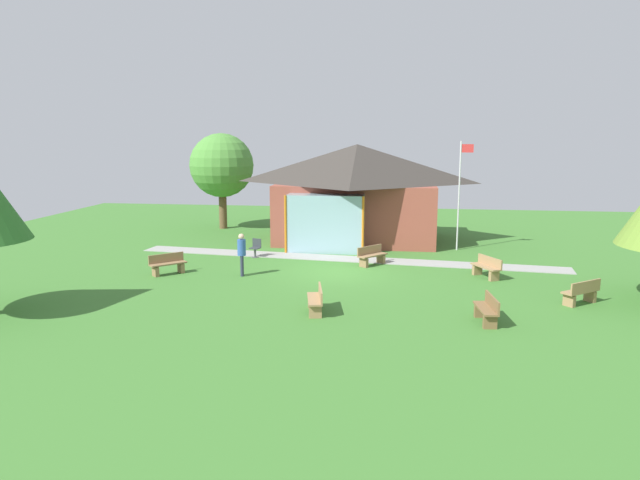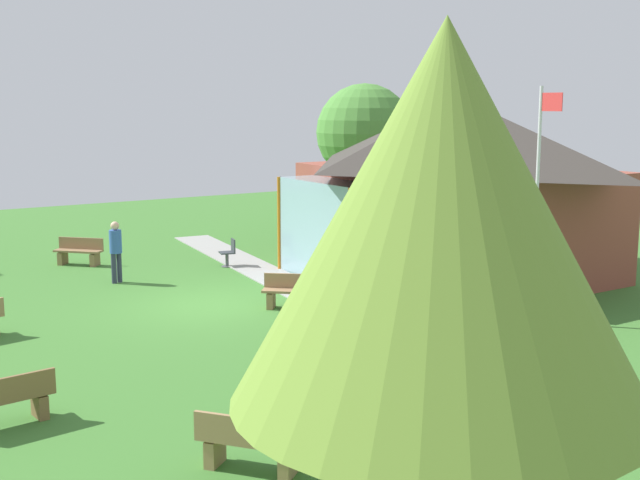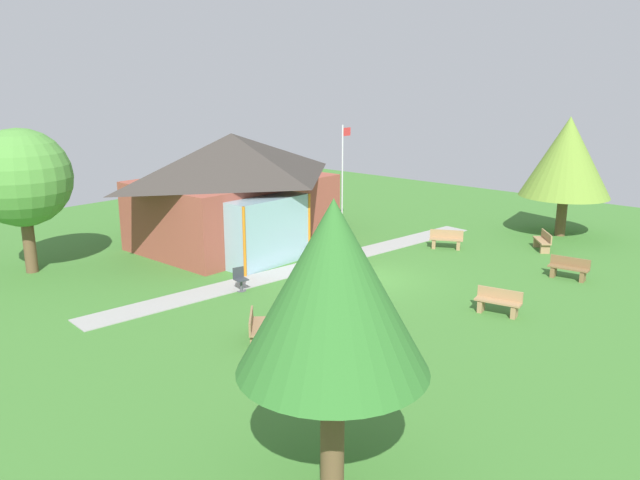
# 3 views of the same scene
# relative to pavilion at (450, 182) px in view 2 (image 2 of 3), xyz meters

# --- Properties ---
(ground_plane) EXTENTS (44.00, 44.00, 0.00)m
(ground_plane) POSITION_rel_pavilion_xyz_m (-0.16, -7.65, -2.69)
(ground_plane) COLOR #3D752D
(pavilion) EXTENTS (9.27, 7.75, 5.16)m
(pavilion) POSITION_rel_pavilion_xyz_m (0.00, 0.00, 0.00)
(pavilion) COLOR brown
(pavilion) RESTS_ON ground_plane
(footpath) EXTENTS (19.92, 3.57, 0.03)m
(footpath) POSITION_rel_pavilion_xyz_m (-0.16, -5.01, -2.68)
(footpath) COLOR #999993
(footpath) RESTS_ON ground_plane
(flagpole) EXTENTS (0.64, 0.08, 5.36)m
(flagpole) POSITION_rel_pavilion_xyz_m (5.28, -2.11, 0.27)
(flagpole) COLOR silver
(flagpole) RESTS_ON ground_plane
(bench_mid_left) EXTENTS (1.38, 1.37, 0.84)m
(bench_mid_left) POSITION_rel_pavilion_xyz_m (-7.04, -8.95, -2.29)
(bench_mid_left) COLOR olive
(bench_mid_left) RESTS_ON ground_plane
(bench_mid_right) EXTENTS (1.10, 1.53, 0.84)m
(bench_mid_right) POSITION_rel_pavilion_xyz_m (5.90, -7.76, -2.29)
(bench_mid_right) COLOR #9E7A51
(bench_mid_right) RESTS_ON ground_plane
(bench_rear_near_path) EXTENTS (1.30, 1.43, 0.84)m
(bench_rear_near_path) POSITION_rel_pavilion_xyz_m (1.21, -6.10, -2.29)
(bench_rear_near_path) COLOR olive
(bench_rear_near_path) RESTS_ON ground_plane
(bench_front_right) EXTENTS (0.61, 1.54, 0.84)m
(bench_front_right) POSITION_rel_pavilion_xyz_m (5.11, -13.65, -2.29)
(bench_front_right) COLOR brown
(bench_front_right) RESTS_ON ground_plane
(bench_lawn_far_right) EXTENTS (1.45, 1.27, 0.84)m
(bench_lawn_far_right) POSITION_rel_pavilion_xyz_m (8.56, -11.19, -2.29)
(bench_lawn_far_right) COLOR #9E7A51
(bench_lawn_far_right) RESTS_ON ground_plane
(patio_chair_west) EXTENTS (0.53, 0.53, 0.86)m
(patio_chair_west) POSITION_rel_pavilion_xyz_m (-4.28, -5.14, -2.28)
(patio_chair_west) COLOR #33383D
(patio_chair_west) RESTS_ON ground_plane
(visitor_strolling_lawn) EXTENTS (0.34, 0.34, 1.74)m
(visitor_strolling_lawn) POSITION_rel_pavilion_xyz_m (-3.93, -8.81, -1.67)
(visitor_strolling_lawn) COLOR #2D3347
(visitor_strolling_lawn) RESTS_ON ground_plane
(tree_far_east) EXTENTS (4.27, 4.27, 5.82)m
(tree_far_east) POSITION_rel_pavilion_xyz_m (11.83, -10.70, 1.19)
(tree_far_east) COLOR brown
(tree_far_east) RESTS_ON ground_plane
(tree_behind_pavilion_left) EXTENTS (3.83, 3.83, 5.75)m
(tree_behind_pavilion_left) POSITION_rel_pavilion_xyz_m (-8.31, 2.88, 1.12)
(tree_behind_pavilion_left) COLOR brown
(tree_behind_pavilion_left) RESTS_ON ground_plane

